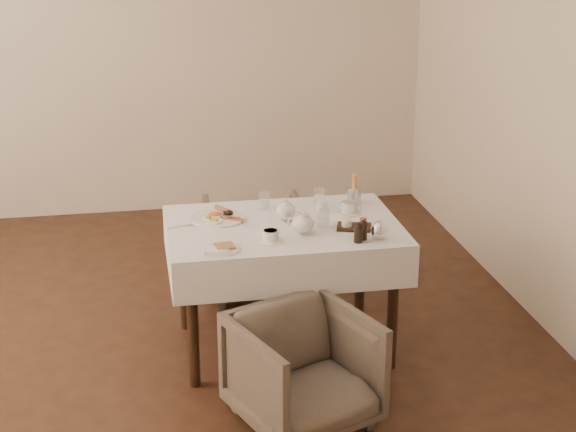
% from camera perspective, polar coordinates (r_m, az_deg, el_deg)
% --- Properties ---
extents(table, '(1.28, 0.88, 0.75)m').
position_cam_1_polar(table, '(4.89, -0.30, -1.83)').
color(table, black).
rests_on(table, ground).
extents(armchair_near, '(0.80, 0.81, 0.57)m').
position_cam_1_polar(armchair_near, '(4.35, 1.02, -9.97)').
color(armchair_near, '#50433B').
rests_on(armchair_near, ground).
extents(armchair_far, '(0.66, 0.68, 0.60)m').
position_cam_1_polar(armchair_far, '(5.77, -2.17, -2.01)').
color(armchair_far, '#50433B').
rests_on(armchair_far, ground).
extents(breakfast_plate, '(0.30, 0.30, 0.04)m').
position_cam_1_polar(breakfast_plate, '(4.95, -4.51, -0.07)').
color(breakfast_plate, white).
rests_on(breakfast_plate, table).
extents(side_plate, '(0.20, 0.19, 0.02)m').
position_cam_1_polar(side_plate, '(4.51, -4.32, -2.13)').
color(side_plate, white).
rests_on(side_plate, table).
extents(teapot_centre, '(0.18, 0.16, 0.12)m').
position_cam_1_polar(teapot_centre, '(4.90, -0.13, 0.41)').
color(teapot_centre, white).
rests_on(teapot_centre, table).
extents(teapot_front, '(0.19, 0.17, 0.13)m').
position_cam_1_polar(teapot_front, '(4.70, 0.98, -0.39)').
color(teapot_front, white).
rests_on(teapot_front, table).
extents(creamer, '(0.07, 0.07, 0.07)m').
position_cam_1_polar(creamer, '(5.04, 2.21, 0.65)').
color(creamer, white).
rests_on(creamer, table).
extents(teacup_near, '(0.13, 0.13, 0.06)m').
position_cam_1_polar(teacup_near, '(4.60, -1.14, -1.34)').
color(teacup_near, white).
rests_on(teacup_near, table).
extents(teacup_far, '(0.14, 0.14, 0.07)m').
position_cam_1_polar(teacup_far, '(5.02, 3.96, 0.51)').
color(teacup_far, white).
rests_on(teacup_far, table).
extents(glass_left, '(0.08, 0.08, 0.09)m').
position_cam_1_polar(glass_left, '(5.09, -1.56, 0.99)').
color(glass_left, silver).
rests_on(glass_left, table).
extents(glass_mid, '(0.08, 0.08, 0.10)m').
position_cam_1_polar(glass_mid, '(4.81, 2.30, -0.14)').
color(glass_mid, silver).
rests_on(glass_mid, table).
extents(glass_right, '(0.08, 0.08, 0.09)m').
position_cam_1_polar(glass_right, '(5.16, 2.04, 1.28)').
color(glass_right, silver).
rests_on(glass_right, table).
extents(condiment_board, '(0.21, 0.17, 0.05)m').
position_cam_1_polar(condiment_board, '(4.80, 4.28, -0.63)').
color(condiment_board, black).
rests_on(condiment_board, table).
extents(pepper_mill_left, '(0.06, 0.06, 0.11)m').
position_cam_1_polar(pepper_mill_left, '(4.60, 4.59, -1.05)').
color(pepper_mill_left, black).
rests_on(pepper_mill_left, table).
extents(pepper_mill_right, '(0.07, 0.07, 0.11)m').
position_cam_1_polar(pepper_mill_right, '(4.64, 4.86, -0.89)').
color(pepper_mill_right, black).
rests_on(pepper_mill_right, table).
extents(silver_pot, '(0.13, 0.11, 0.12)m').
position_cam_1_polar(silver_pot, '(4.65, 5.90, -0.84)').
color(silver_pot, white).
rests_on(silver_pot, table).
extents(fries_cup, '(0.09, 0.09, 0.18)m').
position_cam_1_polar(fries_cup, '(5.17, 4.30, 1.63)').
color(fries_cup, silver).
rests_on(fries_cup, table).
extents(cutlery_fork, '(0.19, 0.08, 0.00)m').
position_cam_1_polar(cutlery_fork, '(4.86, -6.68, -0.63)').
color(cutlery_fork, silver).
rests_on(cutlery_fork, table).
extents(cutlery_knife, '(0.18, 0.06, 0.00)m').
position_cam_1_polar(cutlery_knife, '(4.84, -5.78, -0.67)').
color(cutlery_knife, silver).
rests_on(cutlery_knife, table).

